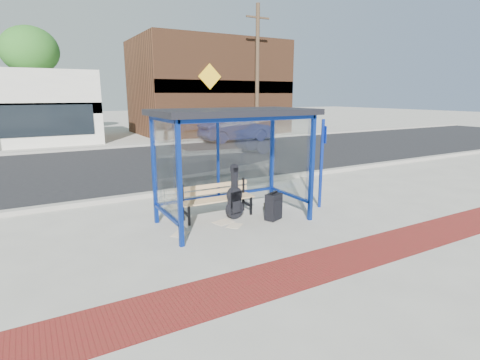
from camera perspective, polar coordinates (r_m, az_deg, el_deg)
ground at (r=8.24m, az=-0.93°, el=-6.29°), size 120.00×120.00×0.00m
brick_paver_strip at (r=6.26m, az=10.90°, el=-12.94°), size 60.00×1.00×0.01m
curb_near at (r=10.76m, az=-8.38°, el=-1.50°), size 60.00×0.25×0.12m
street_asphalt at (r=15.53m, az=-15.27°, el=2.40°), size 60.00×10.00×0.00m
curb_far at (r=20.45m, az=-18.92°, el=4.75°), size 60.00×0.25×0.12m
far_sidewalk at (r=22.31m, az=-19.86°, el=5.16°), size 60.00×4.00×0.01m
bus_shelter at (r=7.88m, az=-1.23°, el=8.25°), size 3.30×1.80×2.42m
storefront_brown at (r=27.92m, az=-4.92°, el=13.85°), size 10.00×7.08×6.40m
tree_mid at (r=28.97m, az=-29.40°, el=16.74°), size 3.60×3.60×7.03m
tree_right at (r=33.20m, az=-0.26°, el=17.62°), size 3.60×3.60×7.03m
utility_pole_east at (r=23.95m, az=2.65°, el=16.22°), size 1.60×0.24×8.00m
bench at (r=8.41m, az=-3.61°, el=-2.67°), size 1.71×0.44×0.80m
guitar_bag at (r=8.29m, az=-0.85°, el=-3.08°), size 0.44×0.20×1.17m
suitcase at (r=8.28m, az=5.15°, el=-4.08°), size 0.43×0.36×0.65m
backpack at (r=8.58m, az=4.44°, el=-4.46°), size 0.32×0.31×0.33m
sign_post at (r=9.19m, az=12.36°, el=3.19°), size 0.14×0.25×2.15m
newspaper_a at (r=7.60m, az=-9.04°, el=-8.13°), size 0.45×0.45×0.01m
newspaper_b at (r=7.97m, az=-0.81°, el=-6.96°), size 0.43×0.43×0.01m
newspaper_c at (r=8.18m, az=-2.53°, el=-6.44°), size 0.48×0.42×0.01m
parked_car at (r=22.23m, az=-0.55°, el=7.78°), size 4.45×1.63×1.46m
fire_hydrant at (r=24.73m, az=4.76°, el=7.48°), size 0.33×0.22×0.73m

